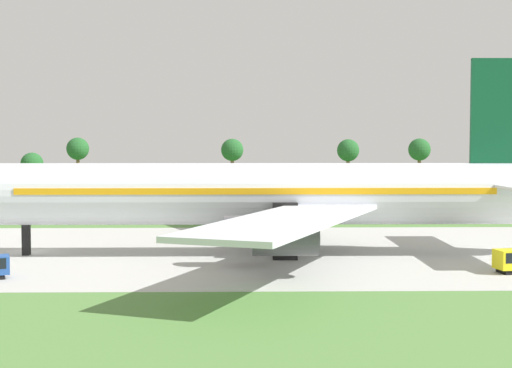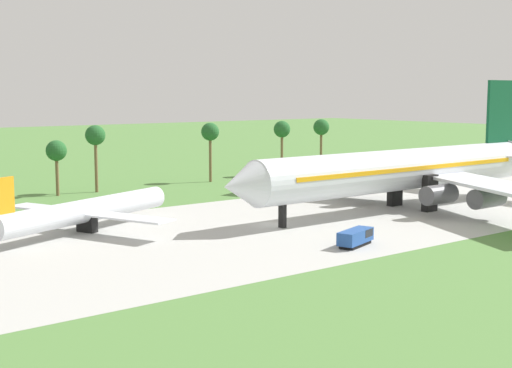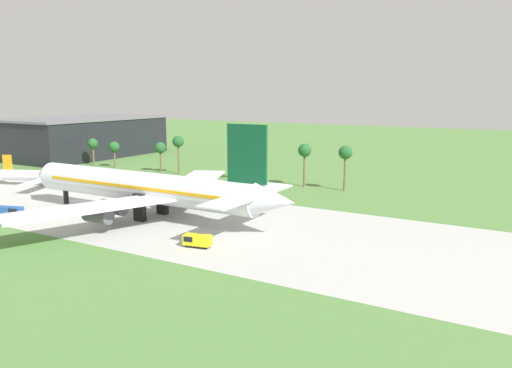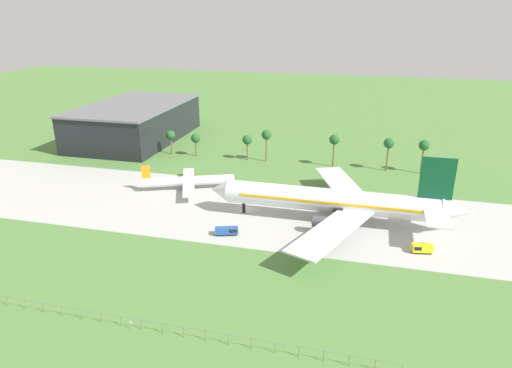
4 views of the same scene
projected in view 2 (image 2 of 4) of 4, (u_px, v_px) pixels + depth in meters
name	position (u px, v px, depth m)	size (l,w,h in m)	color
ground_plane	(271.00, 225.00, 96.16)	(600.00, 600.00, 0.00)	#517F3D
taxiway_strip	(271.00, 225.00, 96.16)	(320.00, 44.00, 0.02)	#B2B2AD
jet_airliner	(408.00, 170.00, 108.70)	(68.10, 62.06, 19.89)	silver
regional_aircraft	(86.00, 211.00, 90.89)	(27.64, 25.21, 8.40)	silver
baggage_tug	(356.00, 237.00, 83.02)	(6.11, 3.71, 1.93)	black
palm_tree_row	(132.00, 142.00, 131.67)	(96.79, 3.60, 12.07)	brown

